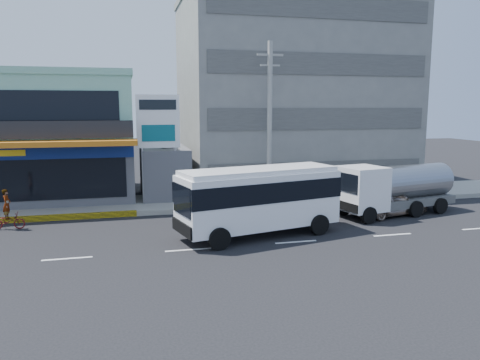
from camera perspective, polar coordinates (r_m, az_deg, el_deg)
name	(u,v)px	position (r m, az deg, el deg)	size (l,w,h in m)	color
ground	(188,250)	(20.76, -6.34, -8.47)	(120.00, 120.00, 0.00)	black
sidewalk	(245,200)	(30.71, 0.56, -2.40)	(70.00, 5.00, 0.30)	gray
shop_building	(40,140)	(34.11, -23.18, 4.54)	(12.40, 11.70, 8.00)	#4E4E54
concrete_building	(290,96)	(36.86, 6.06, 10.16)	(16.00, 12.00, 14.00)	gray
gap_structure	(164,173)	(32.06, -9.25, 0.87)	(3.00, 6.00, 3.50)	#4E4E54
satellite_dish	(165,147)	(30.87, -9.18, 3.97)	(1.50, 1.50, 0.15)	slate
billboard	(158,128)	(28.95, -9.94, 6.31)	(2.60, 0.18, 6.90)	gray
utility_pole_near	(269,124)	(28.38, 3.62, 6.83)	(1.60, 0.30, 10.00)	#999993
minibus	(259,196)	(22.44, 2.34, -1.93)	(8.23, 4.24, 3.29)	white
sedan	(388,202)	(28.05, 17.62, -2.52)	(1.93, 4.79, 1.63)	tan
tanker_truck	(393,188)	(28.23, 18.12, -0.93)	(7.70, 3.69, 2.92)	white
motorcycle_rider	(8,216)	(26.58, -26.47, -3.97)	(1.64, 0.62, 2.08)	#4C0A0E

